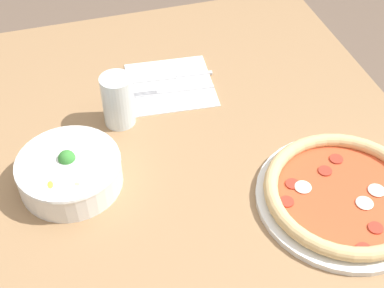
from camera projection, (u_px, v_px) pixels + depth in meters
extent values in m
cube|color=#99724C|center=(203.00, 201.00, 1.00)|extent=(1.33, 0.96, 0.03)
cylinder|color=olive|center=(267.00, 110.00, 1.75)|extent=(0.06, 0.06, 0.71)
cylinder|color=olive|center=(10.00, 161.00, 1.58)|extent=(0.06, 0.06, 0.71)
cylinder|color=white|center=(343.00, 198.00, 0.98)|extent=(0.32, 0.32, 0.01)
torus|color=#DBB77A|center=(345.00, 192.00, 0.96)|extent=(0.29, 0.29, 0.03)
cylinder|color=#D14C28|center=(344.00, 195.00, 0.97)|extent=(0.26, 0.26, 0.01)
cylinder|color=#A83323|center=(376.00, 228.00, 0.91)|extent=(0.03, 0.03, 0.00)
cylinder|color=#A83323|center=(364.00, 249.00, 0.88)|extent=(0.03, 0.03, 0.00)
cylinder|color=#A83323|center=(292.00, 184.00, 0.98)|extent=(0.03, 0.03, 0.00)
cylinder|color=#A83323|center=(287.00, 202.00, 0.95)|extent=(0.03, 0.03, 0.00)
cylinder|color=#A83323|center=(336.00, 158.00, 1.03)|extent=(0.03, 0.03, 0.00)
cylinder|color=#A83323|center=(325.00, 171.00, 1.01)|extent=(0.03, 0.03, 0.00)
ellipsoid|color=silver|center=(303.00, 187.00, 0.98)|extent=(0.03, 0.03, 0.01)
ellipsoid|color=silver|center=(365.00, 203.00, 0.95)|extent=(0.03, 0.03, 0.01)
ellipsoid|color=silver|center=(377.00, 190.00, 0.97)|extent=(0.03, 0.03, 0.01)
cylinder|color=white|center=(70.00, 172.00, 0.99)|extent=(0.19, 0.19, 0.06)
torus|color=white|center=(68.00, 163.00, 0.97)|extent=(0.19, 0.19, 0.01)
ellipsoid|color=#998466|center=(89.00, 176.00, 0.96)|extent=(0.04, 0.04, 0.02)
ellipsoid|color=tan|center=(33.00, 166.00, 0.98)|extent=(0.03, 0.04, 0.02)
ellipsoid|color=tan|center=(78.00, 187.00, 0.94)|extent=(0.04, 0.04, 0.02)
ellipsoid|color=tan|center=(76.00, 193.00, 0.93)|extent=(0.03, 0.04, 0.02)
ellipsoid|color=tan|center=(47.00, 145.00, 1.01)|extent=(0.04, 0.03, 0.02)
ellipsoid|color=#998466|center=(91.00, 148.00, 1.02)|extent=(0.04, 0.04, 0.02)
ellipsoid|color=tan|center=(80.00, 155.00, 0.99)|extent=(0.04, 0.04, 0.02)
sphere|color=#388433|center=(67.00, 158.00, 0.97)|extent=(0.03, 0.03, 0.03)
ellipsoid|color=yellow|center=(51.00, 188.00, 0.93)|extent=(0.04, 0.02, 0.02)
cube|color=white|center=(170.00, 85.00, 1.22)|extent=(0.21, 0.21, 0.00)
cube|color=silver|center=(186.00, 90.00, 1.20)|extent=(0.02, 0.13, 0.00)
cube|color=silver|center=(145.00, 92.00, 1.19)|extent=(0.01, 0.06, 0.00)
cube|color=silver|center=(145.00, 94.00, 1.19)|extent=(0.01, 0.06, 0.00)
cube|color=silver|center=(145.00, 95.00, 1.19)|extent=(0.01, 0.06, 0.00)
cube|color=silver|center=(145.00, 96.00, 1.18)|extent=(0.01, 0.06, 0.00)
cube|color=silver|center=(194.00, 74.00, 1.24)|extent=(0.02, 0.08, 0.01)
cube|color=silver|center=(150.00, 79.00, 1.23)|extent=(0.03, 0.13, 0.00)
cylinder|color=silver|center=(118.00, 100.00, 1.09)|extent=(0.07, 0.07, 0.11)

